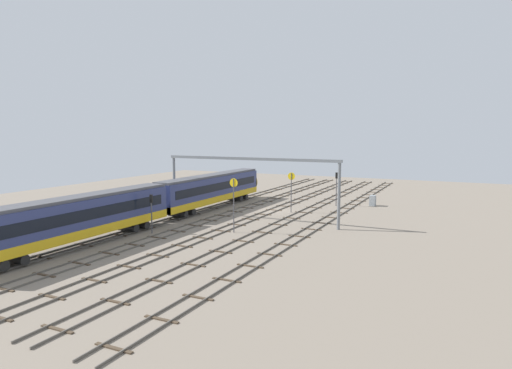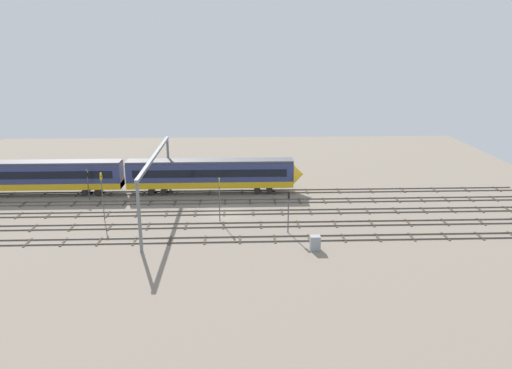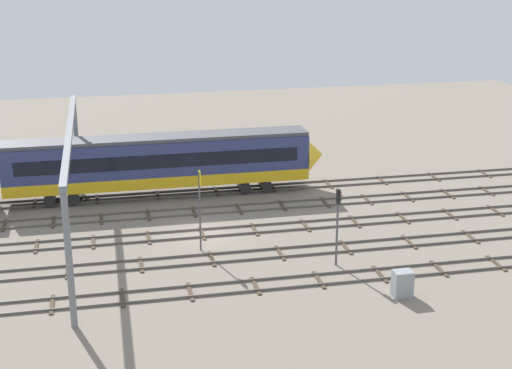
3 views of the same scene
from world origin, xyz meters
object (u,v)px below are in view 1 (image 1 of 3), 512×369
Objects in this scene: overhead_gantry at (249,171)px; signal_light_trackside_departure at (336,184)px; speed_sign_mid_trackside at (291,186)px; relay_cabinet at (373,201)px; speed_sign_near_foreground at (234,198)px; signal_light_trackside_approach at (151,208)px; train at (162,201)px.

overhead_gantry is 4.61× the size of signal_light_trackside_departure.
speed_sign_mid_trackside is (8.03, -2.47, -2.62)m from overhead_gantry.
relay_cabinet is (18.50, -11.58, -5.52)m from overhead_gantry.
overhead_gantry is 14.72× the size of relay_cabinet.
speed_sign_near_foreground reaches higher than relay_cabinet.
speed_sign_mid_trackside is 1.30× the size of signal_light_trackside_approach.
signal_light_trackside_departure is (26.75, -13.29, 0.46)m from signal_light_trackside_approach.
train is 5.78m from signal_light_trackside_approach.
speed_sign_near_foreground is 1.41× the size of signal_light_trackside_approach.
speed_sign_mid_trackside reaches higher than relay_cabinet.
overhead_gantry is at bearing 162.92° from speed_sign_mid_trackside.
train is 10.71m from speed_sign_near_foreground.
signal_light_trackside_departure is at bearing -26.42° from signal_light_trackside_approach.
signal_light_trackside_approach is at bearing 117.49° from speed_sign_near_foreground.
speed_sign_mid_trackside is at bearing -17.08° from overhead_gantry.
speed_sign_mid_trackside is 1.10× the size of signal_light_trackside_departure.
speed_sign_near_foreground is at bearing -168.48° from overhead_gantry.
relay_cabinet is (2.39, -4.98, -2.49)m from signal_light_trackside_departure.
train is 11.75× the size of signal_light_trackside_approach.
speed_sign_mid_trackside is 9.08m from signal_light_trackside_departure.
signal_light_trackside_approach is at bearing 153.89° from speed_sign_mid_trackside.
speed_sign_near_foreground is at bearing 157.66° from relay_cabinet.
speed_sign_near_foreground is (-1.00, -10.59, 1.24)m from train.
speed_sign_near_foreground reaches higher than speed_sign_mid_trackside.
overhead_gantry is 22.52m from relay_cabinet.
speed_sign_near_foreground is 9.09m from signal_light_trackside_approach.
overhead_gantry reaches higher than relay_cabinet.
signal_light_trackside_approach is 34.45m from relay_cabinet.
signal_light_trackside_departure is (22.58, -5.28, -0.62)m from speed_sign_near_foreground.
speed_sign_mid_trackside is (13.50, -11.74, 1.03)m from train.
signal_light_trackside_departure is (16.11, -6.60, -3.03)m from overhead_gantry.
relay_cabinet is at bearing -41.02° from train.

